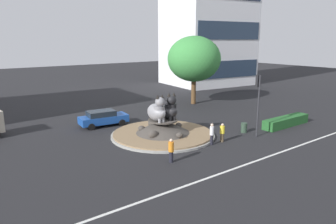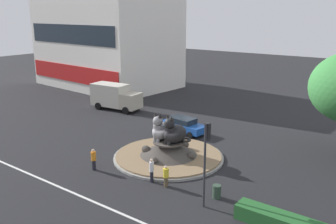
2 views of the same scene
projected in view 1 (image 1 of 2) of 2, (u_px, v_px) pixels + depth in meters
The scene contains 13 objects.
ground_plane at pixel (163, 136), 28.30m from camera, with size 160.00×160.00×0.00m, color black.
lane_centreline at pixel (240, 167), 21.44m from camera, with size 112.00×0.20×0.01m, color silver.
roundabout_island at pixel (163, 130), 28.18m from camera, with size 9.18×9.18×1.49m.
cat_statue_grey at pixel (157, 111), 27.30m from camera, with size 1.49×2.32×2.39m.
cat_statue_black at pixel (170, 109), 28.04m from camera, with size 1.97×2.42×2.43m.
traffic_light_mast at pixel (258, 94), 27.36m from camera, with size 0.32×0.46×5.43m.
clipped_hedge_strip at pixel (286, 122), 31.40m from camera, with size 6.03×1.20×0.90m, color #235B28.
broadleaf_tree_behind_island at pixel (194, 59), 41.01m from camera, with size 6.88×6.88×8.82m.
pedestrian_yellow_shirt at pixel (222, 132), 26.48m from camera, with size 0.40×0.40×1.58m.
pedestrian_orange_shirt at pixel (171, 150), 22.04m from camera, with size 0.38×0.38×1.72m.
pedestrian_white_shirt at pixel (212, 133), 25.69m from camera, with size 0.33×0.33×1.80m.
sedan_on_far_lane at pixel (103, 118), 31.39m from camera, with size 4.86×2.49×1.55m.
litter_bin at pixel (244, 128), 29.23m from camera, with size 0.56×0.56×0.90m.
Camera 1 is at (-15.92, -21.93, 8.43)m, focal length 34.00 mm.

